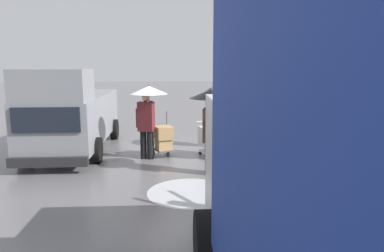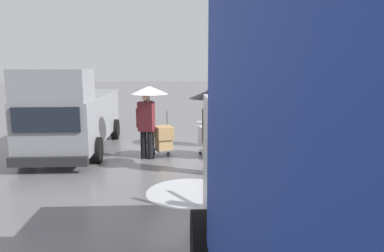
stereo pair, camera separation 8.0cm
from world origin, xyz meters
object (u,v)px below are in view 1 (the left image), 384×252
(pedestrian_black_side, at_px, (148,105))
(cargo_van_parked_right, at_px, (72,114))
(street_lamp, at_px, (371,81))
(shopping_cart_vendor, at_px, (210,138))
(hand_dolly_boxes, at_px, (163,138))
(pedestrian_white_side, at_px, (222,100))
(pedestrian_pink_side, at_px, (210,111))

(pedestrian_black_side, bearing_deg, cargo_van_parked_right, -23.13)
(cargo_van_parked_right, bearing_deg, pedestrian_black_side, 156.87)
(street_lamp, bearing_deg, shopping_cart_vendor, -45.51)
(hand_dolly_boxes, xyz_separation_m, pedestrian_white_side, (-1.90, -1.10, 1.00))
(shopping_cart_vendor, xyz_separation_m, pedestrian_black_side, (1.80, 0.13, 1.02))
(pedestrian_black_side, distance_m, pedestrian_white_side, 2.66)
(hand_dolly_boxes, xyz_separation_m, pedestrian_black_side, (0.43, 0.20, 1.01))
(pedestrian_pink_side, xyz_separation_m, street_lamp, (-3.21, 1.47, 0.79))
(hand_dolly_boxes, distance_m, street_lamp, 5.68)
(pedestrian_pink_side, distance_m, street_lamp, 3.61)
(cargo_van_parked_right, height_order, hand_dolly_boxes, cargo_van_parked_right)
(shopping_cart_vendor, height_order, pedestrian_white_side, pedestrian_white_side)
(pedestrian_pink_side, relative_size, pedestrian_white_side, 1.00)
(shopping_cart_vendor, height_order, street_lamp, street_lamp)
(hand_dolly_boxes, relative_size, pedestrian_white_side, 0.61)
(shopping_cart_vendor, xyz_separation_m, pedestrian_white_side, (-0.52, -1.17, 1.00))
(cargo_van_parked_right, height_order, street_lamp, street_lamp)
(cargo_van_parked_right, distance_m, pedestrian_pink_side, 4.74)
(pedestrian_pink_side, bearing_deg, cargo_van_parked_right, -31.91)
(pedestrian_white_side, bearing_deg, hand_dolly_boxes, 30.10)
(shopping_cart_vendor, bearing_deg, pedestrian_black_side, 4.07)
(pedestrian_black_side, bearing_deg, pedestrian_pink_side, 137.57)
(cargo_van_parked_right, distance_m, pedestrian_black_side, 2.64)
(shopping_cart_vendor, bearing_deg, pedestrian_white_side, -114.15)
(hand_dolly_boxes, xyz_separation_m, street_lamp, (-4.39, 3.14, 1.80))
(cargo_van_parked_right, xyz_separation_m, pedestrian_black_side, (-2.40, 1.02, 0.41))
(street_lamp, bearing_deg, hand_dolly_boxes, -35.56)
(shopping_cart_vendor, xyz_separation_m, hand_dolly_boxes, (1.37, -0.07, 0.01))
(pedestrian_pink_side, relative_size, street_lamp, 0.56)
(pedestrian_pink_side, bearing_deg, pedestrian_white_side, -104.54)
(pedestrian_pink_side, distance_m, pedestrian_white_side, 2.86)
(cargo_van_parked_right, xyz_separation_m, pedestrian_pink_side, (-4.01, 2.50, 0.41))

